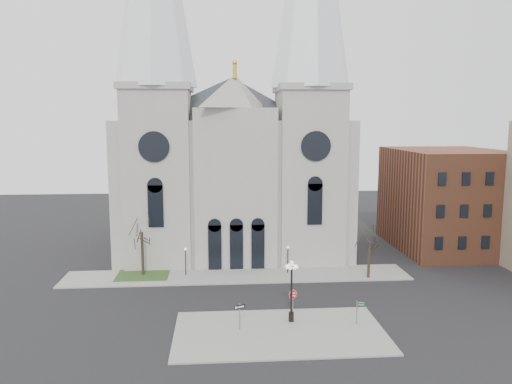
{
  "coord_description": "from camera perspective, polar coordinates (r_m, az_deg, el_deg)",
  "views": [
    {
      "loc": [
        -2.13,
        -45.19,
        18.01
      ],
      "look_at": [
        1.95,
        8.0,
        10.35
      ],
      "focal_mm": 35.0,
      "sensor_mm": 36.0,
      "label": 1
    }
  ],
  "objects": [
    {
      "name": "sidewalk_far",
      "position": [
        59.03,
        -2.14,
        -9.53
      ],
      "size": [
        40.0,
        6.0,
        0.14
      ],
      "primitive_type": "cube",
      "color": "gray",
      "rests_on": "ground"
    },
    {
      "name": "globe_lamp",
      "position": [
        45.11,
        4.09,
        -10.38
      ],
      "size": [
        1.6,
        1.6,
        5.62
      ],
      "rotation": [
        0.0,
        0.0,
        0.42
      ],
      "color": "black",
      "rests_on": "sidewalk_near"
    },
    {
      "name": "bg_building_brick",
      "position": [
        75.29,
        20.93,
        -0.78
      ],
      "size": [
        14.0,
        18.0,
        14.0
      ],
      "primitive_type": "cube",
      "color": "brown",
      "rests_on": "ground"
    },
    {
      "name": "ped_lamp_left",
      "position": [
        58.95,
        -8.06,
        -7.34
      ],
      "size": [
        0.32,
        0.32,
        3.26
      ],
      "color": "black",
      "rests_on": "sidewalk_far"
    },
    {
      "name": "one_way_sign",
      "position": [
        44.06,
        -1.88,
        -13.57
      ],
      "size": [
        0.95,
        0.44,
        2.32
      ],
      "rotation": [
        0.0,
        0.0,
        0.41
      ],
      "color": "slate",
      "rests_on": "sidewalk_near"
    },
    {
      "name": "stop_sign",
      "position": [
        47.28,
        4.24,
        -11.85
      ],
      "size": [
        0.86,
        0.11,
        2.38
      ],
      "rotation": [
        0.0,
        0.0,
        -0.09
      ],
      "color": "slate",
      "rests_on": "sidewalk_near"
    },
    {
      "name": "ped_lamp_right",
      "position": [
        59.38,
        3.67,
        -7.16
      ],
      "size": [
        0.32,
        0.32,
        3.26
      ],
      "color": "black",
      "rests_on": "sidewalk_far"
    },
    {
      "name": "grass_patch",
      "position": [
        60.59,
        -12.77,
        -9.24
      ],
      "size": [
        6.0,
        5.0,
        0.18
      ],
      "primitive_type": "cube",
      "color": "#25401B",
      "rests_on": "ground"
    },
    {
      "name": "ground",
      "position": [
        48.7,
        -1.62,
        -13.54
      ],
      "size": [
        160.0,
        160.0,
        0.0
      ],
      "primitive_type": "plane",
      "color": "black",
      "rests_on": "ground"
    },
    {
      "name": "tree_left",
      "position": [
        59.19,
        -12.94,
        -4.16
      ],
      "size": [
        3.2,
        3.2,
        7.5
      ],
      "color": "black",
      "rests_on": "ground"
    },
    {
      "name": "street_name_sign",
      "position": [
        46.0,
        11.56,
        -13.13
      ],
      "size": [
        0.69,
        0.14,
        2.17
      ],
      "rotation": [
        0.0,
        0.0,
        -0.12
      ],
      "color": "slate",
      "rests_on": "sidewalk_near"
    },
    {
      "name": "tree_right",
      "position": [
        58.43,
        12.85,
        -5.44
      ],
      "size": [
        3.2,
        3.2,
        6.0
      ],
      "color": "black",
      "rests_on": "ground"
    },
    {
      "name": "cathedral",
      "position": [
        68.09,
        -2.63,
        8.56
      ],
      "size": [
        33.0,
        26.66,
        54.0
      ],
      "color": "#A09C95",
      "rests_on": "ground"
    },
    {
      "name": "sidewalk_near",
      "position": [
        44.31,
        2.74,
        -15.72
      ],
      "size": [
        18.0,
        10.0,
        0.14
      ],
      "primitive_type": "cube",
      "color": "gray",
      "rests_on": "ground"
    }
  ]
}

